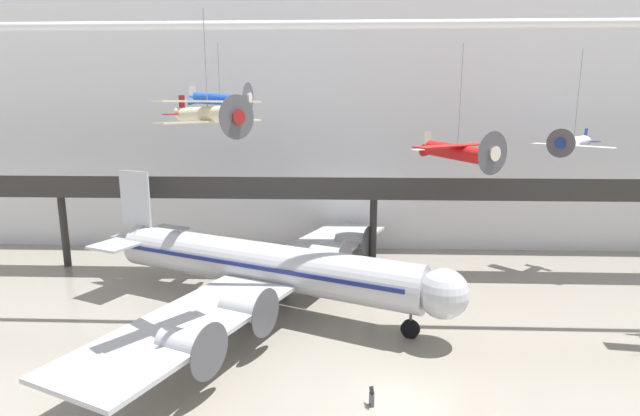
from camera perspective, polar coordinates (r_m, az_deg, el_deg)
The scene contains 10 objects.
ground_plane at distance 28.97m, azimuth 8.92°, elevation -21.38°, with size 260.00×260.00×0.00m, color gray.
hangar_back_wall at distance 55.50m, azimuth 5.70°, elevation 8.89°, with size 140.00×3.00×26.10m.
mezzanine_walkway at distance 46.24m, azimuth 6.27°, elevation 1.72°, with size 110.00×3.20×9.41m.
ceiling_truss_beam at distance 36.03m, azimuth 7.89°, elevation 20.09°, with size 120.00×0.60×0.60m.
airliner_silver_main at distance 39.36m, azimuth -6.83°, elevation -6.46°, with size 30.37×35.71×10.15m.
suspended_plane_red_highwing at distance 43.75m, azimuth 15.41°, elevation 6.24°, with size 8.83×8.14×10.29m.
suspended_plane_white_twin at distance 51.69m, azimuth 26.98°, elevation 6.68°, with size 6.09×6.13×9.49m.
suspended_plane_blue_trainer at distance 44.23m, azimuth -11.35°, elevation 12.05°, with size 5.79×7.02×5.64m.
suspended_plane_cream_biplane at distance 28.48m, azimuth -12.65°, elevation 10.45°, with size 5.43×5.79×6.80m.
info_sign_pedestal at distance 28.53m, azimuth 5.92°, elevation -20.77°, with size 0.27×0.76×1.24m.
Camera 1 is at (-3.21, -24.09, 15.76)m, focal length 28.00 mm.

